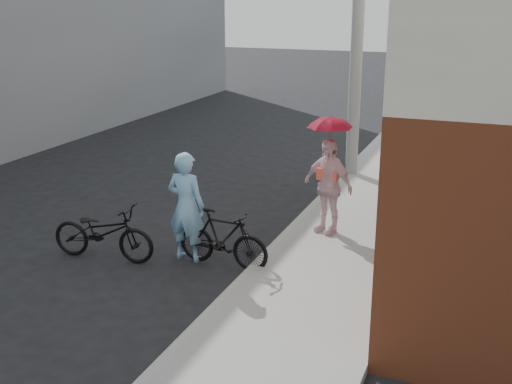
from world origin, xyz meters
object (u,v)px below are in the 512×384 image
Objects in this scene: planter at (415,215)px; utility_pole at (358,26)px; officer at (186,207)px; bike_right at (223,239)px; bike_left at (103,232)px; kimono_woman at (328,186)px.

utility_pole is at bearing 123.60° from planter.
utility_pole reaches higher than planter.
bike_right is at bearing 179.27° from officer.
kimono_woman is at bearing -59.20° from bike_left.
planter is (2.60, 2.96, -0.24)m from bike_right.
bike_left is at bearing 106.56° from bike_right.
utility_pole reaches higher than bike_right.
officer is (-1.36, -5.77, -2.59)m from utility_pole.
planter is (4.54, 3.41, -0.24)m from bike_left.
bike_right is 0.93× the size of kimono_woman.
kimono_woman is at bearing -132.19° from officer.
bike_right is 3.71× the size of planter.
officer is 4.42m from planter.
bike_left is 1.99m from bike_right.
planter is (1.90, -2.86, -3.27)m from utility_pole.
officer is 1.15× the size of bike_right.
utility_pole is 3.86× the size of officer.
utility_pole reaches higher than bike_left.
bike_right reaches higher than bike_left.
planter is at bearing -134.22° from officer.
kimono_woman is (3.14, 2.28, 0.50)m from bike_left.
bike_right is (0.66, -0.06, -0.43)m from officer.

